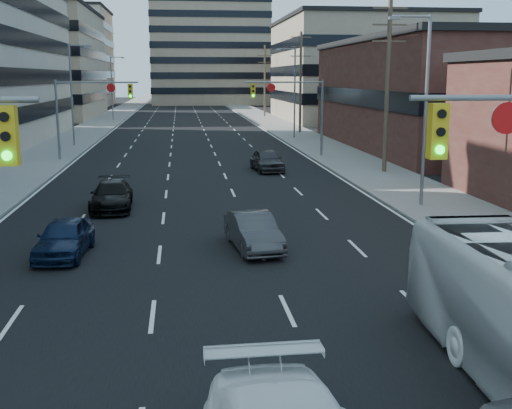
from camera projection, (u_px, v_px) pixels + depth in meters
The scene contains 21 objects.
road_surface at pixel (185, 107), 132.02m from camera, with size 18.00×300.00×0.02m, color black.
sidewalk_left at pixel (128, 107), 130.69m from camera, with size 5.00×300.00×0.15m, color slate.
sidewalk_right at pixel (240, 107), 133.32m from camera, with size 5.00×300.00×0.15m, color slate.
office_left_far at pixel (28, 65), 98.49m from camera, with size 20.00×30.00×16.00m, color gray.
storefront_right_mid at pixel (467, 97), 55.97m from camera, with size 20.00×30.00×9.00m, color #472119.
office_right_far at pixel (360, 71), 92.61m from camera, with size 22.00×28.00×14.00m, color gray.
bg_block_left at pixel (51, 59), 136.60m from camera, with size 24.00×24.00×20.00m, color #ADA089.
bg_block_right at pixel (337, 78), 134.51m from camera, with size 22.00×22.00×12.00m, color gray.
signal_far_left at pixel (89, 103), 47.51m from camera, with size 6.09×0.33×6.00m.
signal_far_right at pixel (293, 102), 49.27m from camera, with size 6.09×0.33×6.00m.
utility_pole_block at pixel (387, 84), 40.74m from camera, with size 2.20×0.28×11.00m.
utility_pole_midblock at pixel (301, 81), 69.96m from camera, with size 2.20×0.28×11.00m.
utility_pole_distant at pixel (265, 80), 99.17m from camera, with size 2.20×0.28×11.00m.
streetlight_left_mid at pixel (73, 90), 56.80m from camera, with size 2.03×0.22×9.00m.
streetlight_left_far at pixel (113, 85), 90.89m from camera, with size 2.03×0.22×9.00m.
streetlight_right_near at pixel (423, 102), 29.95m from camera, with size 2.03×0.22×9.00m.
streetlight_right_far at pixel (293, 89), 64.04m from camera, with size 2.03×0.22×9.00m.
sedan_blue at pixel (64, 238), 22.46m from camera, with size 1.59×3.96×1.35m, color #0D1A34.
sedan_grey_center at pixel (253, 232), 23.36m from camera, with size 1.41×4.05×1.33m, color #373639.
sedan_black_far at pixel (112, 196), 30.41m from camera, with size 1.88×4.62×1.34m, color black.
sedan_grey_right at pixel (267, 160), 42.79m from camera, with size 1.75×4.35×1.48m, color #2F2F31.
Camera 1 is at (-0.95, -4.19, 6.21)m, focal length 45.00 mm.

